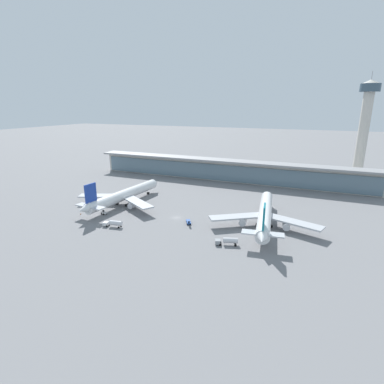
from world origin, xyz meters
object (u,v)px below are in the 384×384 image
object	(u,v)px
airliner_left_stand	(123,195)
service_truck_by_tail_blue	(189,222)
service_truck_under_wing_white	(113,223)
airliner_centre_stand	(265,214)
control_tower	(364,125)
safety_cone_alpha	(81,214)
service_truck_near_nose_grey	(228,241)
service_truck_mid_apron_white	(104,213)

from	to	relation	value
airliner_left_stand	service_truck_by_tail_blue	xyz separation A→B (m)	(42.87, -10.72, -4.46)
airliner_left_stand	service_truck_under_wing_white	world-z (taller)	airliner_left_stand
airliner_left_stand	airliner_centre_stand	distance (m)	74.78
service_truck_under_wing_white	control_tower	xyz separation A→B (m)	(104.63, 128.55, 37.58)
service_truck_under_wing_white	safety_cone_alpha	bearing A→B (deg)	165.48
control_tower	safety_cone_alpha	bearing A→B (deg)	-136.62
service_truck_under_wing_white	control_tower	bearing A→B (deg)	50.86
service_truck_near_nose_grey	service_truck_mid_apron_white	size ratio (longest dim) A/B	2.75
service_truck_mid_apron_white	safety_cone_alpha	distance (m)	11.37
airliner_left_stand	service_truck_mid_apron_white	world-z (taller)	airliner_left_stand
service_truck_near_nose_grey	safety_cone_alpha	world-z (taller)	service_truck_near_nose_grey
service_truck_near_nose_grey	service_truck_under_wing_white	world-z (taller)	same
service_truck_mid_apron_white	service_truck_by_tail_blue	size ratio (longest dim) A/B	0.49
service_truck_near_nose_grey	service_truck_mid_apron_white	xyz separation A→B (m)	(-65.45, 8.50, -0.83)
airliner_left_stand	service_truck_near_nose_grey	size ratio (longest dim) A/B	7.08
airliner_left_stand	airliner_centre_stand	xyz separation A→B (m)	(74.78, 0.26, 0.00)
control_tower	safety_cone_alpha	xyz separation A→B (m)	(-129.28, -122.16, -38.97)
airliner_left_stand	airliner_centre_stand	bearing A→B (deg)	0.20
service_truck_under_wing_white	airliner_centre_stand	bearing A→B (deg)	24.49
service_truck_mid_apron_white	safety_cone_alpha	bearing A→B (deg)	-155.41
airliner_centre_stand	service_truck_under_wing_white	world-z (taller)	airliner_centre_stand
airliner_left_stand	control_tower	world-z (taller)	control_tower
airliner_centre_stand	service_truck_mid_apron_white	xyz separation A→B (m)	(-74.89, -16.48, -4.39)
service_truck_near_nose_grey	safety_cone_alpha	xyz separation A→B (m)	(-75.78, 3.77, -1.39)
airliner_left_stand	service_truck_under_wing_white	distance (m)	31.01
control_tower	airliner_centre_stand	bearing A→B (deg)	-113.58
service_truck_under_wing_white	service_truck_by_tail_blue	bearing A→B (deg)	30.10
service_truck_by_tail_blue	safety_cone_alpha	distance (m)	54.28
airliner_centre_stand	safety_cone_alpha	size ratio (longest dim) A/B	89.62
airliner_centre_stand	safety_cone_alpha	bearing A→B (deg)	-166.02
airliner_centre_stand	safety_cone_alpha	xyz separation A→B (m)	(-85.22, -21.21, -4.95)
airliner_left_stand	service_truck_by_tail_blue	bearing A→B (deg)	-14.04
service_truck_mid_apron_white	service_truck_by_tail_blue	xyz separation A→B (m)	(42.98, 5.50, -0.07)
airliner_left_stand	airliner_centre_stand	size ratio (longest dim) A/B	1.00
airliner_centre_stand	control_tower	world-z (taller)	control_tower
airliner_centre_stand	service_truck_mid_apron_white	world-z (taller)	airliner_centre_stand
control_tower	safety_cone_alpha	distance (m)	182.09
service_truck_near_nose_grey	service_truck_by_tail_blue	bearing A→B (deg)	148.07
airliner_centre_stand	service_truck_near_nose_grey	distance (m)	26.94
service_truck_by_tail_blue	control_tower	bearing A→B (deg)	55.84
service_truck_near_nose_grey	service_truck_by_tail_blue	size ratio (longest dim) A/B	1.35
service_truck_by_tail_blue	airliner_left_stand	bearing A→B (deg)	165.96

